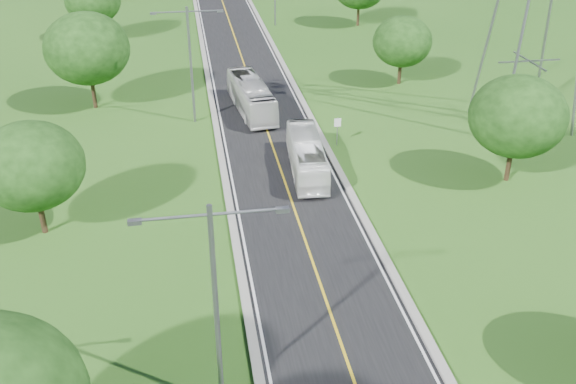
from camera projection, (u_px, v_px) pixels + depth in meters
name	position (u px, v px, depth m)	size (l,w,h in m)	color
ground	(245.00, 67.00, 70.50)	(260.00, 260.00, 0.00)	#255417
road	(240.00, 52.00, 75.69)	(8.00, 150.00, 0.06)	black
curb_left	(204.00, 53.00, 75.05)	(0.50, 150.00, 0.22)	gray
curb_right	(275.00, 49.00, 76.26)	(0.50, 150.00, 0.22)	gray
speed_limit_sign	(337.00, 127.00, 51.38)	(0.55, 0.09, 2.40)	slate
streetlight_near_left	(215.00, 295.00, 25.16)	(5.90, 0.25, 10.00)	slate
streetlight_mid_left	(190.00, 56.00, 53.80)	(5.90, 0.25, 10.00)	slate
tree_lb	(31.00, 166.00, 38.24)	(6.30, 6.30, 7.33)	black
tree_lc	(87.00, 48.00, 57.03)	(7.56, 7.56, 8.79)	black
tree_ld	(93.00, 0.00, 77.86)	(6.72, 6.72, 7.82)	black
tree_rb	(518.00, 116.00, 44.39)	(6.72, 6.72, 7.82)	black
tree_rc	(402.00, 42.00, 63.64)	(5.88, 5.88, 6.84)	black
bus_outbound	(307.00, 156.00, 47.15)	(2.21, 9.44, 2.63)	white
bus_inbound	(251.00, 96.00, 57.93)	(2.46, 10.51, 2.93)	silver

